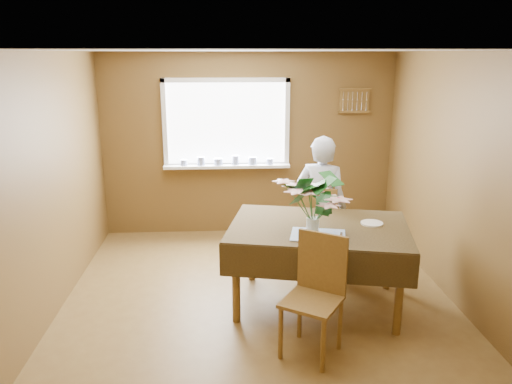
{
  "coord_description": "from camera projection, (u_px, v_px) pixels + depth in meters",
  "views": [
    {
      "loc": [
        -0.32,
        -4.55,
        2.49
      ],
      "look_at": [
        0.0,
        0.55,
        1.05
      ],
      "focal_mm": 35.0,
      "sensor_mm": 36.0,
      "label": 1
    }
  ],
  "objects": [
    {
      "name": "wall_left",
      "position": [
        44.0,
        191.0,
        4.61
      ],
      "size": [
        0.0,
        4.5,
        4.5
      ],
      "primitive_type": "plane",
      "rotation": [
        1.57,
        0.0,
        1.57
      ],
      "color": "brown",
      "rests_on": "floor"
    },
    {
      "name": "window_assembly",
      "position": [
        227.0,
        139.0,
        6.79
      ],
      "size": [
        1.72,
        0.2,
        1.22
      ],
      "color": "white",
      "rests_on": "wall_back"
    },
    {
      "name": "wall_right",
      "position": [
        465.0,
        184.0,
        4.85
      ],
      "size": [
        0.0,
        4.5,
        4.5
      ],
      "primitive_type": "plane",
      "rotation": [
        1.57,
        0.0,
        -1.57
      ],
      "color": "brown",
      "rests_on": "floor"
    },
    {
      "name": "floor",
      "position": [
        259.0,
        306.0,
        5.07
      ],
      "size": [
        4.5,
        4.5,
        0.0
      ],
      "primitive_type": "plane",
      "color": "brown",
      "rests_on": "ground"
    },
    {
      "name": "dining_table",
      "position": [
        319.0,
        236.0,
        4.92
      ],
      "size": [
        1.95,
        1.53,
        0.85
      ],
      "rotation": [
        0.0,
        0.0,
        -0.21
      ],
      "color": "brown",
      "rests_on": "floor"
    },
    {
      "name": "spoon_rack",
      "position": [
        355.0,
        101.0,
        6.78
      ],
      "size": [
        0.44,
        0.05,
        0.33
      ],
      "color": "brown",
      "rests_on": "wall_back"
    },
    {
      "name": "chair_far",
      "position": [
        319.0,
        225.0,
        5.75
      ],
      "size": [
        0.59,
        0.59,
        1.04
      ],
      "rotation": [
        0.0,
        0.0,
        2.72
      ],
      "color": "brown",
      "rests_on": "floor"
    },
    {
      "name": "side_plate",
      "position": [
        372.0,
        223.0,
        4.94
      ],
      "size": [
        0.26,
        0.26,
        0.01
      ],
      "primitive_type": "cylinder",
      "rotation": [
        0.0,
        0.0,
        -0.21
      ],
      "color": "white",
      "rests_on": "dining_table"
    },
    {
      "name": "ceiling",
      "position": [
        260.0,
        51.0,
        4.39
      ],
      "size": [
        4.5,
        4.5,
        0.0
      ],
      "primitive_type": "plane",
      "rotation": [
        3.14,
        0.0,
        0.0
      ],
      "color": "white",
      "rests_on": "wall_back"
    },
    {
      "name": "flower_bouquet",
      "position": [
        313.0,
        199.0,
        4.6
      ],
      "size": [
        0.6,
        0.6,
        0.52
      ],
      "rotation": [
        0.0,
        0.0,
        -0.41
      ],
      "color": "white",
      "rests_on": "dining_table"
    },
    {
      "name": "seated_woman",
      "position": [
        321.0,
        206.0,
        5.66
      ],
      "size": [
        0.7,
        0.6,
        1.61
      ],
      "primitive_type": "imported",
      "rotation": [
        0.0,
        0.0,
        2.7
      ],
      "color": "white",
      "rests_on": "floor"
    },
    {
      "name": "chair_near",
      "position": [
        316.0,
        290.0,
        4.19
      ],
      "size": [
        0.61,
        0.61,
        1.03
      ],
      "rotation": [
        0.0,
        0.0,
        -0.58
      ],
      "color": "brown",
      "rests_on": "floor"
    },
    {
      "name": "wall_back",
      "position": [
        248.0,
        145.0,
        6.89
      ],
      "size": [
        4.0,
        0.0,
        4.0
      ],
      "primitive_type": "plane",
      "rotation": [
        1.57,
        0.0,
        0.0
      ],
      "color": "brown",
      "rests_on": "floor"
    },
    {
      "name": "wall_front",
      "position": [
        290.0,
        301.0,
        2.57
      ],
      "size": [
        4.0,
        0.0,
        4.0
      ],
      "primitive_type": "plane",
      "rotation": [
        -1.57,
        0.0,
        0.0
      ],
      "color": "brown",
      "rests_on": "floor"
    },
    {
      "name": "table_knife",
      "position": [
        341.0,
        236.0,
        4.59
      ],
      "size": [
        0.07,
        0.21,
        0.0
      ],
      "primitive_type": "cube",
      "rotation": [
        0.0,
        0.0,
        -0.27
      ],
      "color": "silver",
      "rests_on": "dining_table"
    }
  ]
}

